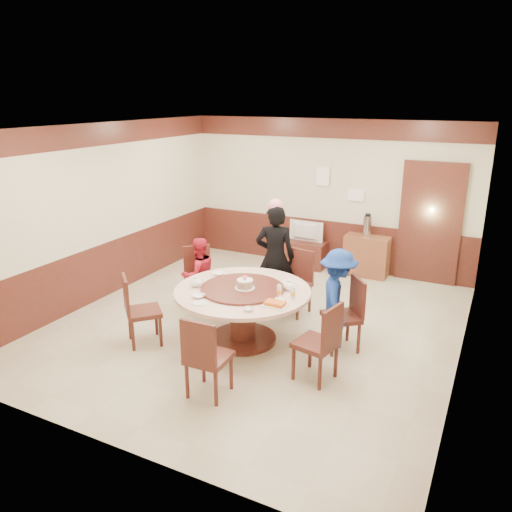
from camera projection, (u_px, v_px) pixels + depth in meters
The scene contains 29 objects.
room at pixel (258, 254), 6.99m from camera, with size 6.00×6.04×2.84m.
banquet_table at pixel (243, 304), 6.67m from camera, with size 1.81×1.81×0.78m.
chair_0 at pixel (342, 327), 6.53m from camera, with size 0.62×0.62×0.97m.
chair_1 at pixel (295, 294), 7.63m from camera, with size 0.50×0.51×0.97m.
chair_2 at pixel (200, 289), 7.80m from camera, with size 0.62×0.62×0.97m.
chair_3 at pixel (143, 322), 6.68m from camera, with size 0.62×0.62×0.97m.
chair_4 at pixel (208, 370), 5.51m from camera, with size 0.46×0.47×0.97m.
chair_5 at pixel (317, 356), 5.82m from camera, with size 0.53×0.52×0.97m.
person_standing at pixel (275, 257), 7.66m from camera, with size 0.60×0.39×1.65m, color black.
person_red at pixel (199, 275), 7.62m from camera, with size 0.57×0.44×1.17m, color #B4182A.
person_blue at pixel (337, 298), 6.55m from camera, with size 0.86×0.49×1.32m, color navy.
birthday_cake at pixel (245, 284), 6.54m from camera, with size 0.26×0.26×0.18m.
teapot_left at pixel (196, 282), 6.68m from camera, with size 0.17×0.15×0.13m, color white.
teapot_right at pixel (289, 286), 6.56m from camera, with size 0.17×0.15×0.13m, color white.
bowl_0 at pixel (219, 274), 7.12m from camera, with size 0.16×0.16×0.04m, color white.
bowl_1 at pixel (249, 309), 5.95m from camera, with size 0.12×0.12×0.04m, color white.
bowl_2 at pixel (199, 296), 6.33m from camera, with size 0.16×0.16×0.04m, color white.
bowl_3 at pixel (280, 300), 6.20m from camera, with size 0.14×0.14×0.04m, color white.
saucer_near at pixel (200, 303), 6.15m from camera, with size 0.18×0.18×0.01m, color white.
saucer_far at pixel (289, 282), 6.83m from camera, with size 0.18×0.18×0.01m, color white.
shrimp_platter at pixel (275, 304), 6.07m from camera, with size 0.30×0.20×0.06m.
bottle_0 at pixel (279, 291), 6.32m from camera, with size 0.06×0.06×0.16m, color white.
bottle_1 at pixel (293, 293), 6.27m from camera, with size 0.06×0.06×0.16m, color white.
tv_stand at pixel (304, 254), 9.72m from camera, with size 0.85×0.45×0.50m, color #491D16.
television at pixel (305, 232), 9.58m from camera, with size 0.69×0.09×0.39m, color gray.
side_cabinet at pixel (366, 256), 9.19m from camera, with size 0.80×0.40×0.75m, color brown.
thermos at pixel (367, 226), 9.03m from camera, with size 0.15×0.15×0.38m, color silver.
notice_left at pixel (323, 176), 9.33m from camera, with size 0.25×0.00×0.35m, color white.
notice_right at pixel (356, 195), 9.14m from camera, with size 0.30×0.00×0.22m, color white.
Camera 1 is at (2.96, -5.95, 3.21)m, focal length 35.00 mm.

